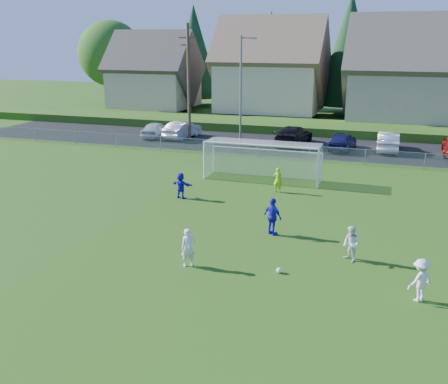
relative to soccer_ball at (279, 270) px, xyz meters
The scene contains 21 objects.
ground 4.81m from the soccer_ball, 147.47° to the right, with size 160.00×160.00×0.00m, color #193D0C.
asphalt_lot 25.24m from the soccer_ball, 99.24° to the left, with size 60.00×60.00×0.00m, color black.
grass_embankment 32.67m from the soccer_ball, 97.13° to the left, with size 70.00×6.00×0.80m, color #1E420F.
soccer_ball is the anchor object (origin of this frame).
player_white_a 3.70m from the soccer_ball, behind, with size 0.57×0.38×1.57m, color white.
player_white_b 3.31m from the soccer_ball, 39.27° to the left, with size 0.72×0.56×1.49m, color white.
player_white_c 5.18m from the soccer_ball, ahead, with size 1.00×0.57×1.55m, color white.
player_blue_a 4.23m from the soccer_ball, 106.87° to the left, with size 1.03×0.43×1.76m, color #1913B2.
player_blue_b 10.95m from the soccer_ball, 133.17° to the left, with size 1.38×0.44×1.49m, color #1913B2.
goalkeeper 11.22m from the soccer_ball, 102.98° to the left, with size 0.54×0.36×1.49m, color #A2D719.
car_a 30.13m from the soccer_ball, 124.51° to the left, with size 1.67×4.15×1.42m, color silver.
car_b 29.10m from the soccer_ball, 120.08° to the left, with size 1.61×4.61×1.52m, color silver.
car_d 25.53m from the soccer_ball, 99.87° to the left, with size 2.30×5.66×1.64m, color black.
car_e 24.38m from the soccer_ball, 90.44° to the left, with size 1.76×4.39×1.49m, color #141546.
car_f 25.41m from the soccer_ball, 82.42° to the left, with size 1.64×4.70×1.55m, color silver.
soccer_goal 14.14m from the soccer_ball, 106.76° to the left, with size 7.42×1.90×2.50m.
chainlink_fence 19.84m from the soccer_ball, 101.80° to the left, with size 52.06×0.06×1.20m.
streetlight 25.35m from the soccer_ball, 109.95° to the left, with size 1.38×0.18×9.00m.
utility_pole 28.37m from the soccer_ball, 119.04° to the left, with size 1.60×0.26×10.00m.
houses_row 40.58m from the soccer_ball, 92.99° to the left, with size 53.90×11.45×13.27m.
tree_row 46.74m from the soccer_ball, 93.73° to the left, with size 65.98×12.36×13.80m.
Camera 1 is at (7.87, -15.84, 8.83)m, focal length 42.00 mm.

